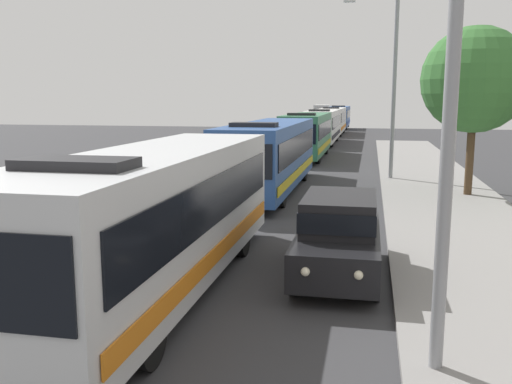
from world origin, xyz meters
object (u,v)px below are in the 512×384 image
box_truck_oncoming (322,114)px  streetlamp_near (455,23)px  bus_rear (333,120)px  bus_middle (307,134)px  bus_tail_end (340,116)px  streetlamp_mid (395,69)px  roadside_tree (475,80)px  bus_second_in_line (271,153)px  white_suv (339,233)px  bus_fourth_in_line (323,125)px  bus_lead (158,214)px

box_truck_oncoming → streetlamp_near: size_ratio=0.96×
bus_rear → streetlamp_near: (5.40, -56.86, 3.40)m
bus_middle → bus_tail_end: (0.00, 40.22, 0.00)m
streetlamp_mid → roadside_tree: 5.33m
bus_rear → streetlamp_mid: streetlamp_mid is taller
bus_second_in_line → streetlamp_mid: (5.40, 4.26, 3.84)m
bus_rear → roadside_tree: roadside_tree is taller
bus_rear → white_suv: bearing=-86.0°
streetlamp_near → box_truck_oncoming: bearing=96.2°
bus_fourth_in_line → bus_rear: 13.85m
bus_rear → box_truck_oncoming: size_ratio=1.55×
bus_middle → streetlamp_near: (5.40, -30.33, 3.40)m
white_suv → streetlamp_mid: 16.56m
bus_rear → streetlamp_near: 57.22m
bus_lead → bus_tail_end: size_ratio=0.97×
bus_middle → box_truck_oncoming: bearing=93.8°
bus_rear → roadside_tree: size_ratio=1.73×
bus_lead → streetlamp_near: size_ratio=1.35×
bus_rear → white_suv: size_ratio=2.58×
bus_second_in_line → bus_rear: size_ratio=1.02×
bus_tail_end → roadside_tree: roadside_tree is taller
streetlamp_near → roadside_tree: bearing=79.3°
bus_fourth_in_line → bus_rear: bearing=90.0°
bus_lead → bus_second_in_line: size_ratio=0.89×
white_suv → roadside_tree: size_ratio=0.67×
bus_second_in_line → box_truck_oncoming: (-3.30, 64.25, 0.02)m
bus_tail_end → white_suv: (3.70, -66.10, -0.66)m
bus_fourth_in_line → white_suv: 38.74m
bus_rear → streetlamp_mid: (5.40, -36.56, 3.84)m
bus_second_in_line → white_suv: (3.70, -11.59, -0.66)m
white_suv → streetlamp_near: size_ratio=0.57×
roadside_tree → streetlamp_mid: bearing=124.6°
streetlamp_mid → bus_second_in_line: bearing=-141.7°
roadside_tree → bus_second_in_line: bearing=179.4°
bus_fourth_in_line → white_suv: size_ratio=2.63×
box_truck_oncoming → bus_lead: bearing=-87.6°
bus_tail_end → streetlamp_near: (5.40, -70.55, 3.40)m
bus_second_in_line → roadside_tree: (8.40, -0.09, 3.15)m
bus_lead → streetlamp_near: bearing=-26.3°
bus_tail_end → roadside_tree: bearing=-81.3°
bus_second_in_line → bus_rear: (-0.00, 40.82, -0.00)m
white_suv → streetlamp_near: (1.70, -4.45, 4.06)m
bus_second_in_line → box_truck_oncoming: bus_second_in_line is taller
bus_rear → bus_tail_end: 13.69m
bus_fourth_in_line → roadside_tree: bearing=-72.8°
bus_rear → bus_tail_end: size_ratio=1.07×
white_suv → box_truck_oncoming: size_ratio=0.60×
bus_lead → white_suv: 4.16m
bus_tail_end → streetlamp_mid: (5.40, -50.25, 3.84)m
bus_second_in_line → bus_middle: bearing=90.0°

